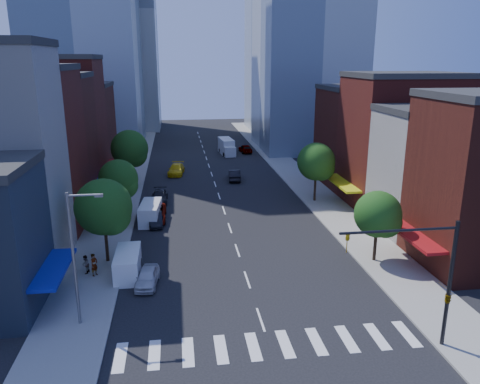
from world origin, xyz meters
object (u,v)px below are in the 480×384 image
object	(u,v)px
parked_car_front	(147,277)
traffic_car_oncoming	(234,175)
cargo_van_near	(128,264)
cargo_van_far	(150,213)
traffic_car_far	(245,149)
pedestrian_far	(85,264)
parked_car_rear	(160,197)
pedestrian_near	(94,265)
parked_car_second	(155,219)
taxi	(176,169)
parked_car_third	(153,213)
box_truck	(227,147)

from	to	relation	value
parked_car_front	traffic_car_oncoming	size ratio (longest dim) A/B	0.83
cargo_van_near	cargo_van_far	bearing A→B (deg)	84.34
cargo_van_near	traffic_car_oncoming	world-z (taller)	cargo_van_near
traffic_car_far	cargo_van_near	bearing A→B (deg)	64.68
cargo_van_near	pedestrian_far	xyz separation A→B (m)	(-3.43, 0.63, -0.08)
traffic_car_oncoming	parked_car_rear	bearing A→B (deg)	47.12
pedestrian_near	traffic_car_far	bearing A→B (deg)	10.40
parked_car_second	taxi	distance (m)	22.68
traffic_car_oncoming	traffic_car_far	distance (m)	20.88
traffic_car_oncoming	pedestrian_near	bearing A→B (deg)	67.90
pedestrian_near	parked_car_third	bearing A→B (deg)	14.80
traffic_car_far	parked_car_rear	bearing A→B (deg)	56.65
traffic_car_far	box_truck	size ratio (longest dim) A/B	0.64
taxi	traffic_car_far	size ratio (longest dim) A/B	1.18
parked_car_front	parked_car_second	size ratio (longest dim) A/B	0.99
traffic_car_far	pedestrian_near	bearing A→B (deg)	61.97
pedestrian_far	box_truck	bearing A→B (deg)	172.73
pedestrian_near	pedestrian_far	xyz separation A→B (m)	(-0.79, 0.49, -0.16)
cargo_van_far	pedestrian_near	world-z (taller)	cargo_van_far
cargo_van_far	box_truck	world-z (taller)	box_truck
cargo_van_far	parked_car_rear	bearing A→B (deg)	88.89
cargo_van_far	taxi	xyz separation A→B (m)	(2.91, 21.62, -0.27)
parked_car_rear	pedestrian_near	bearing A→B (deg)	-102.01
cargo_van_near	cargo_van_far	distance (m)	13.01
box_truck	pedestrian_near	size ratio (longest dim) A/B	3.84
taxi	traffic_car_far	distance (m)	20.36
parked_car_rear	taxi	bearing A→B (deg)	82.43
parked_car_third	traffic_car_oncoming	size ratio (longest dim) A/B	1.23
cargo_van_far	parked_car_second	bearing A→B (deg)	-53.85
parked_car_second	pedestrian_near	xyz separation A→B (m)	(-4.43, -11.87, 0.42)
cargo_van_far	traffic_car_far	world-z (taller)	cargo_van_far
parked_car_third	cargo_van_far	size ratio (longest dim) A/B	1.14
traffic_car_far	parked_car_third	bearing A→B (deg)	60.42
traffic_car_oncoming	traffic_car_far	xyz separation A→B (m)	(4.64, 20.36, -0.00)
parked_car_front	cargo_van_near	size ratio (longest dim) A/B	0.83
parked_car_rear	cargo_van_far	bearing A→B (deg)	-95.12
parked_car_rear	box_truck	bearing A→B (deg)	69.20
traffic_car_oncoming	box_truck	distance (m)	19.38
parked_car_second	pedestrian_near	world-z (taller)	pedestrian_near
traffic_car_far	box_truck	distance (m)	3.81
parked_car_front	traffic_car_far	size ratio (longest dim) A/B	0.86
box_truck	pedestrian_far	size ratio (longest dim) A/B	4.63
traffic_car_far	cargo_van_far	bearing A→B (deg)	60.39
parked_car_third	taxi	bearing A→B (deg)	83.09
parked_car_second	traffic_car_far	size ratio (longest dim) A/B	0.88
parked_car_second	pedestrian_near	size ratio (longest dim) A/B	2.14
traffic_car_oncoming	cargo_van_far	bearing A→B (deg)	61.19
cargo_van_near	traffic_car_far	world-z (taller)	cargo_van_near
taxi	pedestrian_near	distance (m)	35.08
box_truck	cargo_van_near	bearing A→B (deg)	-110.57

